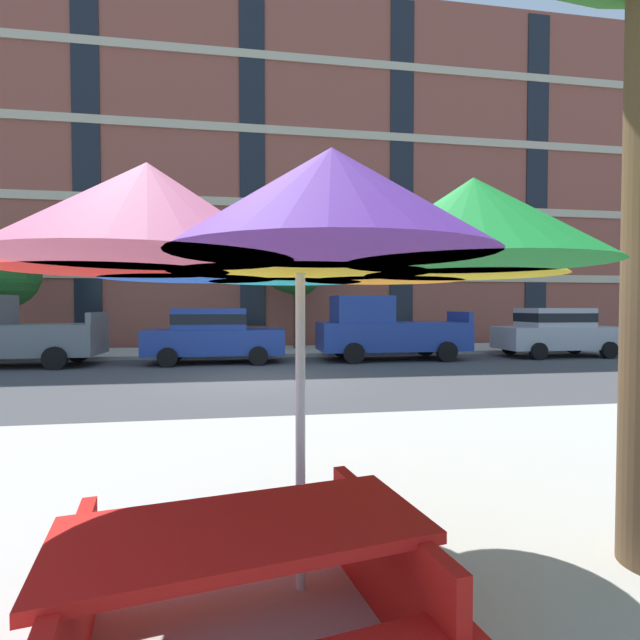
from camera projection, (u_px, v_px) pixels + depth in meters
name	position (u px, v px, depth m)	size (l,w,h in m)	color
ground_plane	(259.00, 380.00, 11.75)	(120.00, 120.00, 0.00)	#424244
sidewalk_near_patio	(298.00, 597.00, 2.86)	(56.00, 9.00, 0.12)	#B2ADA3
sidewalk_far	(254.00, 351.00, 18.46)	(56.00, 3.60, 0.12)	#B2ADA3
apartment_building	(251.00, 197.00, 26.31)	(47.68, 12.08, 16.00)	#934C3D
pickup_gray	(3.00, 333.00, 14.18)	(5.10, 2.12, 2.20)	slate
sedan_blue	(214.00, 334.00, 15.16)	(4.40, 1.98, 1.78)	navy
pickup_blue	(386.00, 330.00, 16.07)	(5.10, 2.12, 2.20)	navy
sedan_silver	(556.00, 331.00, 17.10)	(4.40, 1.98, 1.78)	#A8AAB2
street_tree_left	(1.00, 273.00, 16.53)	(2.57, 2.55, 4.36)	#4C3823
street_tree_middle	(294.00, 266.00, 19.02)	(2.58, 2.58, 4.95)	#4C3823
patio_umbrella	(300.00, 238.00, 2.80)	(3.32, 3.32, 2.53)	silver
picnic_table	(245.00, 580.00, 2.32)	(2.04, 1.82, 0.77)	red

